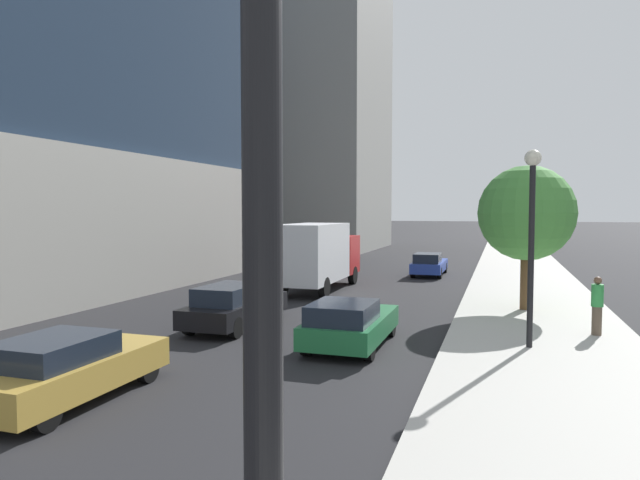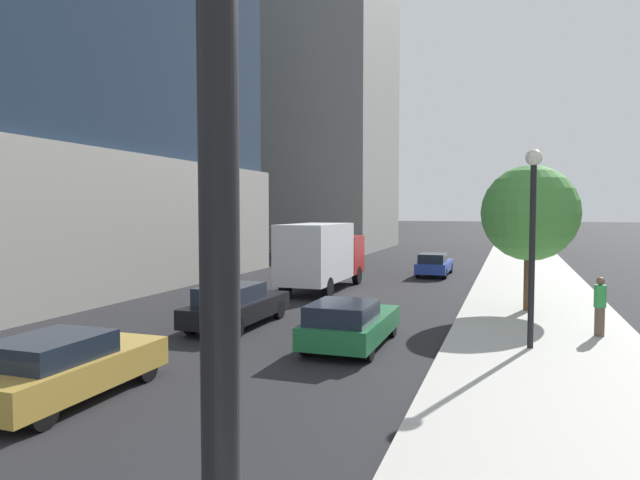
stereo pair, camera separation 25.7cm
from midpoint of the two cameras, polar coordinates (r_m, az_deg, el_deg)
The scene contains 10 objects.
sidewalk at distance 20.73m, azimuth 20.95°, elevation -7.65°, with size 5.43×120.00×0.15m, color #B2AFA8.
construction_building at distance 58.54m, azimuth -1.75°, elevation 16.99°, with size 15.86×16.66×41.45m.
street_lamp at distance 15.90m, azimuth 20.44°, elevation 2.22°, with size 0.44×0.44×5.32m.
street_tree at distance 21.97m, azimuth 20.08°, elevation 2.57°, with size 3.52×3.52×5.37m.
car_green at distance 15.81m, azimuth 2.58°, elevation -8.51°, with size 1.92×4.28×1.38m.
car_blue at distance 33.39m, azimuth 10.90°, elevation -2.45°, with size 1.72×4.58×1.37m.
car_black at distance 18.69m, azimuth -9.16°, elevation -6.62°, with size 1.78×4.77×1.44m.
car_gold at distance 12.66m, azimuth -25.21°, elevation -11.75°, with size 1.92×4.33×1.36m.
box_truck at distance 26.60m, azimuth -0.51°, elevation -1.41°, with size 2.27×7.20×3.23m.
pedestrian_green_shirt at distance 18.47m, azimuth 26.15°, elevation -6.01°, with size 0.34×0.34×1.74m.
Camera 1 is at (6.59, -0.39, 3.86)m, focal length 31.25 mm.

